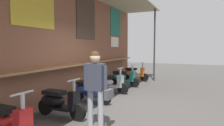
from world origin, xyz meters
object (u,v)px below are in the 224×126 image
scooter_teal (122,77)px  scooter_orange (133,73)px  scooter_red (4,122)px  scooter_blue (89,90)px  scooter_silver (109,82)px  shopper_with_handbag (96,82)px  scooter_black (58,101)px

scooter_teal → scooter_orange: 1.57m
scooter_red → scooter_blue: 2.92m
scooter_silver → scooter_teal: same height
scooter_blue → scooter_silver: 1.48m
scooter_red → scooter_silver: same height
scooter_blue → scooter_teal: same height
scooter_orange → scooter_silver: bearing=-90.9°
scooter_silver → shopper_with_handbag: bearing=-66.4°
scooter_red → shopper_with_handbag: bearing=47.7°
scooter_orange → scooter_black: bearing=-90.9°
scooter_teal → scooter_blue: bearing=-86.6°
scooter_teal → scooter_black: bearing=-86.6°
scooter_black → scooter_blue: size_ratio=1.00×
scooter_black → shopper_with_handbag: size_ratio=0.86×
scooter_orange → shopper_with_handbag: bearing=-80.1°
scooter_black → shopper_with_handbag: (-0.20, -1.16, 0.60)m
scooter_black → scooter_teal: (4.33, -0.00, 0.00)m
scooter_red → scooter_teal: 5.81m
scooter_blue → scooter_red: bearing=-85.5°
scooter_red → shopper_with_handbag: shopper_with_handbag is taller
scooter_blue → scooter_teal: (2.88, 0.00, 0.00)m
scooter_black → scooter_orange: same height
scooter_teal → shopper_with_handbag: (-4.53, -1.16, 0.60)m
scooter_orange → scooter_red: bearing=-90.9°
scooter_blue → shopper_with_handbag: (-1.64, -1.16, 0.60)m
scooter_silver → shopper_with_handbag: (-3.13, -1.16, 0.60)m
scooter_silver → scooter_black: bearing=-86.7°
scooter_silver → scooter_red: bearing=-86.7°
scooter_blue → scooter_orange: (4.45, 0.00, 0.00)m
scooter_black → scooter_silver: same height
scooter_orange → shopper_with_handbag: shopper_with_handbag is taller
scooter_blue → scooter_orange: same height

